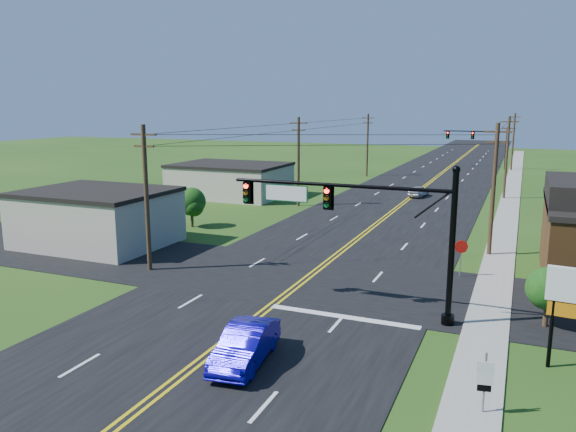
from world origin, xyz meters
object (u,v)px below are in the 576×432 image
at_px(blue_car, 245,346).
at_px(stop_sign, 461,250).
at_px(signal_mast_far, 478,140).
at_px(route_sign, 485,379).
at_px(signal_mast_main, 358,218).

height_order(blue_car, stop_sign, stop_sign).
height_order(signal_mast_far, route_sign, signal_mast_far).
height_order(signal_mast_main, signal_mast_far, same).
bearing_deg(blue_car, signal_mast_main, 64.27).
bearing_deg(route_sign, signal_mast_far, 84.25).
relative_size(signal_mast_main, route_sign, 5.19).
bearing_deg(route_sign, blue_car, 167.63).
height_order(signal_mast_main, blue_car, signal_mast_main).
bearing_deg(signal_mast_far, route_sign, -85.37).
xyz_separation_m(signal_mast_main, route_sign, (6.54, -7.55, -3.48)).
bearing_deg(signal_mast_far, stop_sign, -86.37).
relative_size(signal_mast_main, stop_sign, 4.94).
bearing_deg(signal_mast_main, stop_sign, 62.41).
bearing_deg(stop_sign, signal_mast_far, 72.95).
relative_size(signal_mast_main, blue_car, 2.48).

